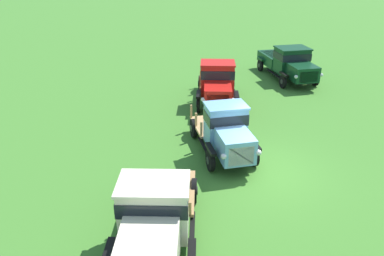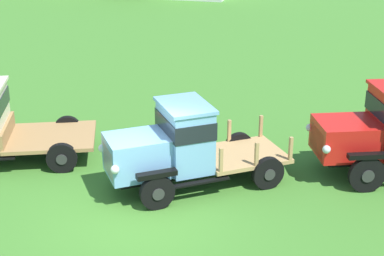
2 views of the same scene
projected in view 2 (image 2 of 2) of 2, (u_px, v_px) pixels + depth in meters
The scene contains 2 objects.
ground_plane at pixel (137, 215), 13.05m from camera, with size 240.00×240.00×0.00m, color #3D7528.
vintage_truck_midrow_center at pixel (178, 146), 13.93m from camera, with size 4.51×3.86×2.12m.
Camera 2 is at (4.19, -10.68, 6.65)m, focal length 55.00 mm.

